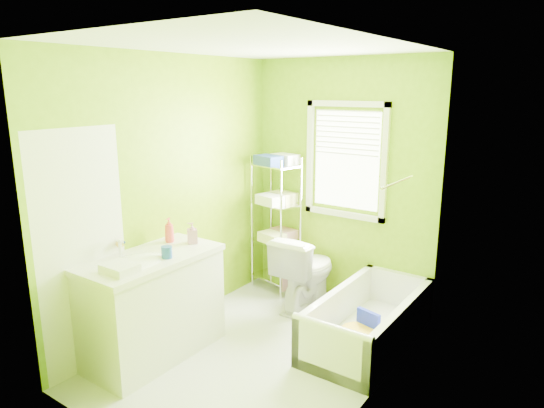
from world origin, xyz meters
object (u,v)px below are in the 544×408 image
Objects in this scene: vanity at (152,303)px; wire_shelf_unit at (278,209)px; toilet at (306,271)px; bathtub at (367,327)px.

wire_shelf_unit is at bearing 87.63° from vanity.
wire_shelf_unit is (-0.52, 0.23, 0.55)m from toilet.
bathtub is at bearing 158.49° from toilet.
vanity is at bearing -139.31° from bathtub.
bathtub is 1.24× the size of vanity.
vanity is (-1.45, -1.25, 0.33)m from bathtub.
vanity is at bearing 68.22° from toilet.
vanity reaches higher than toilet.
bathtub is 1.94m from vanity.
vanity is at bearing -92.37° from wire_shelf_unit.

